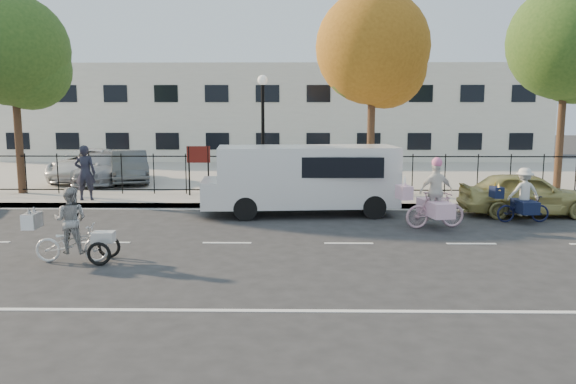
{
  "coord_description": "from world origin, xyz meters",
  "views": [
    {
      "loc": [
        1.71,
        -13.46,
        3.25
      ],
      "look_at": [
        1.49,
        1.2,
        1.1
      ],
      "focal_mm": 35.0,
      "sensor_mm": 36.0,
      "label": 1
    }
  ],
  "objects_px": {
    "unicorn_bike": "(434,202)",
    "lot_car_a": "(100,168)",
    "zebra_trike": "(72,233)",
    "lot_car_b": "(90,165)",
    "bull_bike": "(523,201)",
    "lot_car_c": "(130,167)",
    "white_van": "(303,177)",
    "lot_car_d": "(318,167)",
    "pedestrian": "(85,173)",
    "lamppost": "(263,114)",
    "gold_sedan": "(526,194)"
  },
  "relations": [
    {
      "from": "lot_car_c",
      "to": "lot_car_d",
      "type": "height_order",
      "value": "lot_car_c"
    },
    {
      "from": "lot_car_c",
      "to": "gold_sedan",
      "type": "bearing_deg",
      "value": -42.96
    },
    {
      "from": "unicorn_bike",
      "to": "lot_car_b",
      "type": "relative_size",
      "value": 0.4
    },
    {
      "from": "lamppost",
      "to": "pedestrian",
      "type": "bearing_deg",
      "value": -169.2
    },
    {
      "from": "zebra_trike",
      "to": "lot_car_c",
      "type": "distance_m",
      "value": 12.41
    },
    {
      "from": "pedestrian",
      "to": "lot_car_b",
      "type": "height_order",
      "value": "pedestrian"
    },
    {
      "from": "white_van",
      "to": "pedestrian",
      "type": "relative_size",
      "value": 3.23
    },
    {
      "from": "lamppost",
      "to": "lot_car_b",
      "type": "relative_size",
      "value": 0.86
    },
    {
      "from": "unicorn_bike",
      "to": "gold_sedan",
      "type": "bearing_deg",
      "value": -70.59
    },
    {
      "from": "bull_bike",
      "to": "lot_car_b",
      "type": "bearing_deg",
      "value": 59.76
    },
    {
      "from": "zebra_trike",
      "to": "lamppost",
      "type": "bearing_deg",
      "value": -24.6
    },
    {
      "from": "bull_bike",
      "to": "unicorn_bike",
      "type": "bearing_deg",
      "value": 105.11
    },
    {
      "from": "white_van",
      "to": "lot_car_b",
      "type": "xyz_separation_m",
      "value": [
        -9.38,
        7.2,
        -0.33
      ]
    },
    {
      "from": "unicorn_bike",
      "to": "lot_car_c",
      "type": "xyz_separation_m",
      "value": [
        -10.98,
        8.56,
        0.1
      ]
    },
    {
      "from": "lamppost",
      "to": "bull_bike",
      "type": "distance_m",
      "value": 9.13
    },
    {
      "from": "lot_car_a",
      "to": "lot_car_d",
      "type": "bearing_deg",
      "value": -9.3
    },
    {
      "from": "unicorn_bike",
      "to": "pedestrian",
      "type": "height_order",
      "value": "pedestrian"
    },
    {
      "from": "zebra_trike",
      "to": "lot_car_d",
      "type": "distance_m",
      "value": 13.46
    },
    {
      "from": "unicorn_bike",
      "to": "lot_car_d",
      "type": "xyz_separation_m",
      "value": [
        -2.9,
        8.55,
        0.09
      ]
    },
    {
      "from": "white_van",
      "to": "lot_car_d",
      "type": "xyz_separation_m",
      "value": [
        0.7,
        6.5,
        -0.36
      ]
    },
    {
      "from": "lot_car_a",
      "to": "lot_car_c",
      "type": "xyz_separation_m",
      "value": [
        1.26,
        0.12,
        0.04
      ]
    },
    {
      "from": "zebra_trike",
      "to": "lot_car_d",
      "type": "relative_size",
      "value": 0.48
    },
    {
      "from": "unicorn_bike",
      "to": "lot_car_b",
      "type": "bearing_deg",
      "value": 43.5
    },
    {
      "from": "zebra_trike",
      "to": "lot_car_b",
      "type": "bearing_deg",
      "value": 16.86
    },
    {
      "from": "unicorn_bike",
      "to": "lot_car_a",
      "type": "relative_size",
      "value": 0.46
    },
    {
      "from": "gold_sedan",
      "to": "lot_car_a",
      "type": "xyz_separation_m",
      "value": [
        -15.54,
        6.5,
        0.1
      ]
    },
    {
      "from": "white_van",
      "to": "zebra_trike",
      "type": "bearing_deg",
      "value": -136.72
    },
    {
      "from": "bull_bike",
      "to": "pedestrian",
      "type": "height_order",
      "value": "pedestrian"
    },
    {
      "from": "lamppost",
      "to": "lot_car_d",
      "type": "bearing_deg",
      "value": 59.52
    },
    {
      "from": "bull_bike",
      "to": "lot_car_c",
      "type": "relative_size",
      "value": 0.42
    },
    {
      "from": "pedestrian",
      "to": "lot_car_c",
      "type": "height_order",
      "value": "pedestrian"
    },
    {
      "from": "bull_bike",
      "to": "lot_car_c",
      "type": "bearing_deg",
      "value": 58.59
    },
    {
      "from": "unicorn_bike",
      "to": "lot_car_c",
      "type": "distance_m",
      "value": 13.92
    },
    {
      "from": "white_van",
      "to": "lot_car_b",
      "type": "relative_size",
      "value": 1.22
    },
    {
      "from": "lot_car_a",
      "to": "lot_car_c",
      "type": "height_order",
      "value": "lot_car_c"
    },
    {
      "from": "lamppost",
      "to": "lot_car_b",
      "type": "distance_m",
      "value": 9.32
    },
    {
      "from": "lamppost",
      "to": "unicorn_bike",
      "type": "bearing_deg",
      "value": -44.51
    },
    {
      "from": "pedestrian",
      "to": "zebra_trike",
      "type": "bearing_deg",
      "value": 101.76
    },
    {
      "from": "pedestrian",
      "to": "bull_bike",
      "type": "bearing_deg",
      "value": 161.48
    },
    {
      "from": "lamppost",
      "to": "gold_sedan",
      "type": "distance_m",
      "value": 9.18
    },
    {
      "from": "gold_sedan",
      "to": "lot_car_b",
      "type": "distance_m",
      "value": 17.84
    },
    {
      "from": "lot_car_d",
      "to": "bull_bike",
      "type": "bearing_deg",
      "value": -61.85
    },
    {
      "from": "lot_car_c",
      "to": "lot_car_a",
      "type": "bearing_deg",
      "value": 167.34
    },
    {
      "from": "lot_car_c",
      "to": "bull_bike",
      "type": "bearing_deg",
      "value": -47.33
    },
    {
      "from": "zebra_trike",
      "to": "pedestrian",
      "type": "height_order",
      "value": "pedestrian"
    },
    {
      "from": "pedestrian",
      "to": "lot_car_d",
      "type": "bearing_deg",
      "value": -156.47
    },
    {
      "from": "bull_bike",
      "to": "white_van",
      "type": "height_order",
      "value": "white_van"
    },
    {
      "from": "bull_bike",
      "to": "lot_car_a",
      "type": "relative_size",
      "value": 0.39
    },
    {
      "from": "gold_sedan",
      "to": "lot_car_a",
      "type": "height_order",
      "value": "lot_car_a"
    },
    {
      "from": "pedestrian",
      "to": "white_van",
      "type": "bearing_deg",
      "value": 160.4
    }
  ]
}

